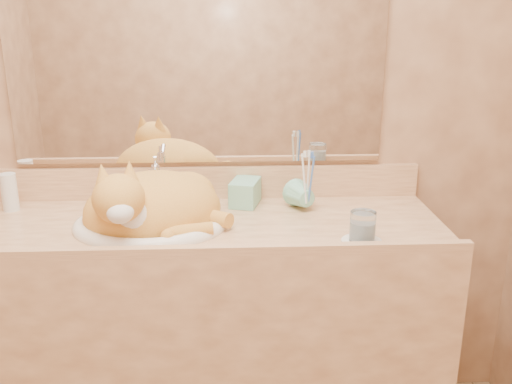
{
  "coord_description": "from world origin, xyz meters",
  "views": [
    {
      "loc": [
        0.11,
        -1.02,
        1.52
      ],
      "look_at": [
        0.19,
        0.7,
        0.96
      ],
      "focal_mm": 40.0,
      "sensor_mm": 36.0,
      "label": 1
    }
  ],
  "objects_px": {
    "cat": "(150,204)",
    "toothbrush_cup": "(307,200)",
    "vanity_counter": "(202,337)",
    "soap_dispenser": "(240,183)",
    "sink_basin": "(150,204)",
    "water_glass": "(363,226)"
  },
  "relations": [
    {
      "from": "cat",
      "to": "toothbrush_cup",
      "type": "relative_size",
      "value": 4.54
    },
    {
      "from": "vanity_counter",
      "to": "soap_dispenser",
      "type": "distance_m",
      "value": 0.56
    },
    {
      "from": "vanity_counter",
      "to": "cat",
      "type": "distance_m",
      "value": 0.53
    },
    {
      "from": "sink_basin",
      "to": "toothbrush_cup",
      "type": "height_order",
      "value": "sink_basin"
    },
    {
      "from": "vanity_counter",
      "to": "sink_basin",
      "type": "xyz_separation_m",
      "value": [
        -0.15,
        -0.02,
        0.5
      ]
    },
    {
      "from": "vanity_counter",
      "to": "sink_basin",
      "type": "distance_m",
      "value": 0.52
    },
    {
      "from": "vanity_counter",
      "to": "sink_basin",
      "type": "bearing_deg",
      "value": -172.46
    },
    {
      "from": "vanity_counter",
      "to": "sink_basin",
      "type": "relative_size",
      "value": 3.34
    },
    {
      "from": "cat",
      "to": "toothbrush_cup",
      "type": "distance_m",
      "value": 0.53
    },
    {
      "from": "cat",
      "to": "toothbrush_cup",
      "type": "bearing_deg",
      "value": -9.71
    },
    {
      "from": "sink_basin",
      "to": "cat",
      "type": "relative_size",
      "value": 1.06
    },
    {
      "from": "sink_basin",
      "to": "toothbrush_cup",
      "type": "relative_size",
      "value": 4.82
    },
    {
      "from": "cat",
      "to": "soap_dispenser",
      "type": "relative_size",
      "value": 2.23
    },
    {
      "from": "soap_dispenser",
      "to": "sink_basin",
      "type": "bearing_deg",
      "value": -139.54
    },
    {
      "from": "sink_basin",
      "to": "soap_dispenser",
      "type": "relative_size",
      "value": 2.37
    },
    {
      "from": "vanity_counter",
      "to": "toothbrush_cup",
      "type": "relative_size",
      "value": 16.11
    },
    {
      "from": "sink_basin",
      "to": "toothbrush_cup",
      "type": "distance_m",
      "value": 0.53
    },
    {
      "from": "sink_basin",
      "to": "cat",
      "type": "height_order",
      "value": "cat"
    },
    {
      "from": "toothbrush_cup",
      "to": "water_glass",
      "type": "xyz_separation_m",
      "value": [
        0.13,
        -0.28,
        0.01
      ]
    },
    {
      "from": "sink_basin",
      "to": "soap_dispenser",
      "type": "height_order",
      "value": "soap_dispenser"
    },
    {
      "from": "cat",
      "to": "soap_dispenser",
      "type": "height_order",
      "value": "soap_dispenser"
    },
    {
      "from": "soap_dispenser",
      "to": "water_glass",
      "type": "height_order",
      "value": "soap_dispenser"
    }
  ]
}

